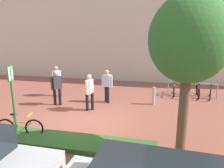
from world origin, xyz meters
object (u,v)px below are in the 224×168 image
Objects in this scene: tree_sidewalk at (189,40)px; person_shirt_white at (89,90)px; person_shirt_blue at (107,84)px; bike_at_sign at (20,127)px; bike_rack_cluster at (192,90)px; person_suited_dark at (57,86)px; person_casual_tan at (57,79)px; parking_sign_post at (12,92)px; bollard_steel at (154,96)px.

tree_sidewalk reaches higher than person_shirt_white.
tree_sidewalk reaches higher than person_shirt_blue.
bike_at_sign is (-5.39, -0.01, -3.04)m from tree_sidewalk.
person_suited_dark is (-6.76, -3.01, 0.64)m from bike_rack_cluster.
person_casual_tan is at bearing 116.91° from person_suited_dark.
parking_sign_post is 1.50× the size of person_suited_dark.
person_shirt_blue and person_shirt_white have the same top height.
parking_sign_post is 1.55× the size of bike_at_sign.
person_shirt_blue and person_casual_tan have the same top height.
tree_sidewalk is 5.13× the size of bollard_steel.
tree_sidewalk is 8.32m from person_casual_tan.
person_shirt_blue is at bearing -175.59° from bollard_steel.
person_casual_tan is (-0.72, 1.41, 0.00)m from person_suited_dark.
person_suited_dark is (-2.33, -0.95, 0.00)m from person_shirt_blue.
bike_at_sign is 0.97× the size of person_suited_dark.
tree_sidewalk is 5.96m from person_shirt_blue.
bike_rack_cluster is at bearing 44.45° from bike_at_sign.
bike_rack_cluster is 1.54× the size of person_shirt_blue.
bollard_steel is at bearing 4.41° from person_shirt_blue.
tree_sidewalk is at bearing -36.87° from person_casual_tan.
parking_sign_post reaches higher than bike_at_sign.
person_shirt_white is (-4.94, -3.37, 0.64)m from bike_rack_cluster.
bollard_steel is 0.52× the size of person_casual_tan.
person_suited_dark is at bearing 94.44° from bike_at_sign.
tree_sidewalk is 2.68× the size of person_shirt_blue.
person_shirt_white is at bearing -34.90° from person_casual_tan.
parking_sign_post is 1.50× the size of person_shirt_white.
person_shirt_blue is (-2.38, -0.18, 0.53)m from bollard_steel.
parking_sign_post is 3.55m from person_suited_dark.
person_suited_dark is at bearing -166.42° from bollard_steel.
bike_at_sign is 6.33m from bollard_steel.
bollard_steel is at bearing 45.40° from bike_at_sign.
bike_at_sign is (0.06, 0.11, -1.33)m from parking_sign_post.
bike_at_sign is 9.11m from bike_rack_cluster.
bike_at_sign is 1.85× the size of bollard_steel.
tree_sidewalk reaches higher than bike_rack_cluster.
parking_sign_post is at bearing -135.32° from bike_rack_cluster.
bike_rack_cluster is at bearing 12.02° from person_casual_tan.
parking_sign_post is at bearing -115.59° from person_shirt_blue.
person_suited_dark and person_casual_tan have the same top height.
bollard_steel is at bearing -137.69° from bike_rack_cluster.
parking_sign_post is 1.50× the size of person_shirt_blue.
parking_sign_post reaches higher than person_shirt_white.
person_shirt_white and person_casual_tan have the same top height.
bike_at_sign is at bearing 61.35° from parking_sign_post.
person_shirt_blue is 2.51m from person_suited_dark.
bollard_steel is (-2.05, -1.87, 0.10)m from bike_rack_cluster.
bike_rack_cluster is (6.50, 6.38, -0.00)m from bike_at_sign.
parking_sign_post reaches higher than person_casual_tan.
bike_at_sign reaches higher than bike_rack_cluster.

